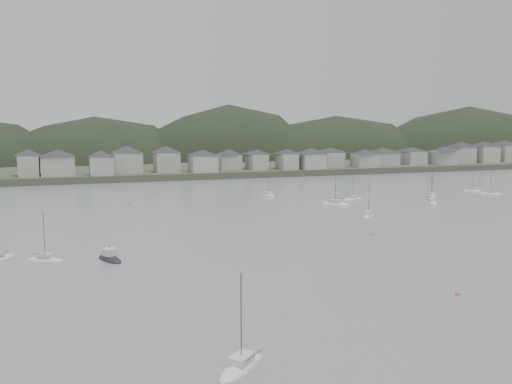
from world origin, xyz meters
name	(u,v)px	position (x,y,z in m)	size (l,w,h in m)	color
ground	(413,284)	(0.00, 0.00, 0.00)	(900.00, 900.00, 0.00)	slate
far_shore_land	(145,160)	(0.00, 295.00, 1.50)	(900.00, 250.00, 3.00)	#383D2D
forested_ridge	(159,183)	(4.83, 269.40, -11.28)	(851.55, 103.94, 102.57)	black
waterfront_town	(280,157)	(50.59, 183.34, 8.66)	(451.48, 28.46, 12.92)	#9E9A90
sailboat_lead	(369,216)	(27.14, 59.00, 0.18)	(7.21, 6.89, 10.36)	silver
moored_fleet	(222,226)	(-14.99, 57.70, 0.18)	(223.59, 163.68, 13.03)	silver
motor_launch_far	(110,258)	(-44.01, 32.19, 0.29)	(5.27, 8.32, 3.87)	black
mooring_buoys	(296,232)	(-0.84, 44.73, 0.15)	(157.65, 112.18, 0.70)	#D17345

